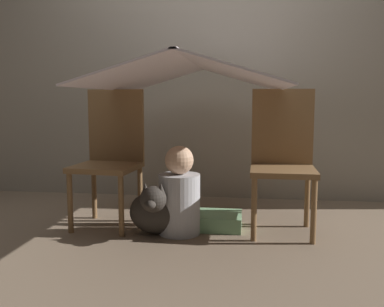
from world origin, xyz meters
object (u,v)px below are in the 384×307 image
at_px(chair_right, 283,156).
at_px(chair_left, 111,153).
at_px(person_front, 179,196).
at_px(dog, 157,210).

bearing_deg(chair_right, chair_left, -178.53).
height_order(chair_left, person_front, chair_left).
bearing_deg(person_front, dog, -162.23).
bearing_deg(chair_left, dog, -24.26).
xyz_separation_m(chair_left, person_front, (0.52, -0.17, -0.26)).
xyz_separation_m(chair_right, dog, (-0.81, -0.21, -0.34)).
xyz_separation_m(chair_left, chair_right, (1.19, 0.00, 0.00)).
relative_size(chair_right, dog, 2.46).
distance_m(chair_left, dog, 0.55).
height_order(chair_left, dog, chair_left).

